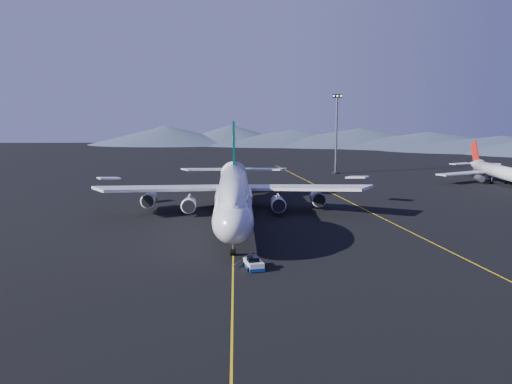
{
  "coord_description": "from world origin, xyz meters",
  "views": [
    {
      "loc": [
        0.5,
        -113.46,
        23.35
      ],
      "look_at": [
        4.53,
        0.2,
        6.0
      ],
      "focal_mm": 40.0,
      "sensor_mm": 36.0,
      "label": 1
    }
  ],
  "objects_px": {
    "boeing_747": "(234,193)",
    "second_jet": "(500,172)",
    "floodlight_mast": "(336,134)",
    "pushback_tug": "(254,265)"
  },
  "relations": [
    {
      "from": "floodlight_mast",
      "to": "second_jet",
      "type": "bearing_deg",
      "value": -33.25
    },
    {
      "from": "boeing_747",
      "to": "floodlight_mast",
      "type": "bearing_deg",
      "value": 66.73
    },
    {
      "from": "pushback_tug",
      "to": "floodlight_mast",
      "type": "distance_m",
      "value": 120.41
    },
    {
      "from": "second_jet",
      "to": "floodlight_mast",
      "type": "xyz_separation_m",
      "value": [
        -44.14,
        28.94,
        10.04
      ]
    },
    {
      "from": "boeing_747",
      "to": "floodlight_mast",
      "type": "xyz_separation_m",
      "value": [
        35.0,
        81.39,
        7.91
      ]
    },
    {
      "from": "boeing_747",
      "to": "second_jet",
      "type": "relative_size",
      "value": 1.69
    },
    {
      "from": "second_jet",
      "to": "floodlight_mast",
      "type": "height_order",
      "value": "floodlight_mast"
    },
    {
      "from": "pushback_tug",
      "to": "floodlight_mast",
      "type": "xyz_separation_m",
      "value": [
        32.0,
        115.34,
        13.13
      ]
    },
    {
      "from": "pushback_tug",
      "to": "second_jet",
      "type": "distance_m",
      "value": 115.2
    },
    {
      "from": "floodlight_mast",
      "to": "boeing_747",
      "type": "bearing_deg",
      "value": -113.27
    }
  ]
}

